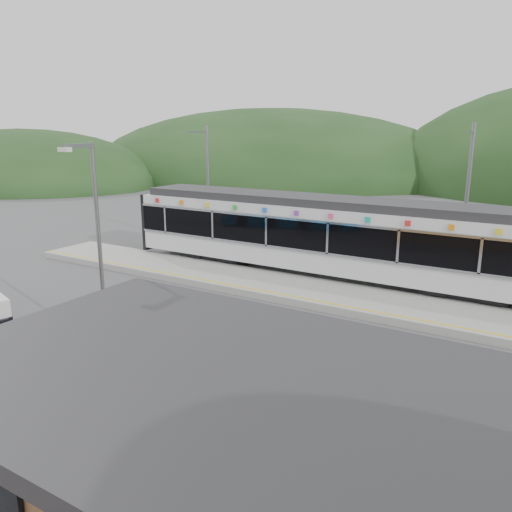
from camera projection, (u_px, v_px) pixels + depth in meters
The scene contains 9 objects.
ground at pixel (224, 310), 19.06m from camera, with size 120.00×120.00×0.00m, color #4C4C4F.
hills at pixel (423, 299), 20.35m from camera, with size 146.00×149.00×26.00m.
platform at pixel (267, 284), 21.76m from camera, with size 26.00×3.20×0.30m, color #9E9E99.
yellow_line at pixel (252, 289), 20.64m from camera, with size 26.00×0.10×0.01m, color yellow.
train at pixel (331, 235), 22.65m from camera, with size 20.44×3.01×3.74m.
catenary_mast_west at pixel (208, 184), 28.79m from camera, with size 0.18×1.80×7.00m.
catenary_mast_east at pixel (466, 202), 21.78m from camera, with size 0.18×1.80×7.00m.
station_shelter at pixel (212, 449), 8.19m from camera, with size 9.20×6.20×3.00m.
lamp_post at pixel (95, 232), 14.50m from camera, with size 0.36×1.11×6.35m.
Camera 1 is at (10.33, -14.77, 6.63)m, focal length 35.00 mm.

